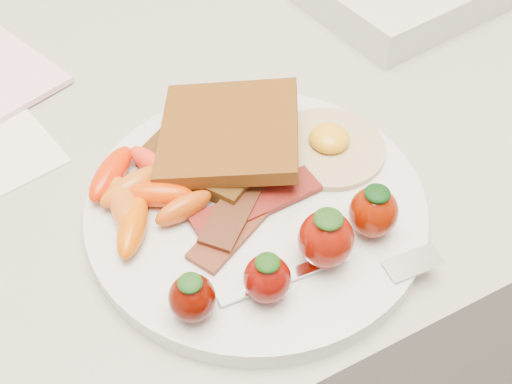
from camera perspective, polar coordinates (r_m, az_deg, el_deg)
name	(u,v)px	position (r m, az deg, el deg)	size (l,w,h in m)	color
counter	(224,329)	(0.98, -2.91, -12.11)	(2.00, 0.60, 0.90)	gray
plate	(256,208)	(0.51, 0.00, -1.40)	(0.27, 0.27, 0.02)	silver
toast_lower	(216,146)	(0.54, -3.58, 4.07)	(0.10, 0.10, 0.01)	#3D210B
toast_upper	(229,132)	(0.53, -2.41, 5.39)	(0.11, 0.11, 0.01)	#3C1B0A
fried_egg	(329,145)	(0.55, 6.49, 4.16)	(0.11, 0.11, 0.02)	beige
bacon_strips	(247,206)	(0.50, -0.82, -1.25)	(0.12, 0.10, 0.01)	#3B0D08
baby_carrots	(138,194)	(0.51, -10.42, -0.18)	(0.09, 0.12, 0.02)	#C35813
strawberries	(305,249)	(0.45, 4.38, -5.03)	(0.18, 0.05, 0.05)	#480700
fork	(343,271)	(0.47, 7.76, -6.93)	(0.16, 0.05, 0.00)	white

